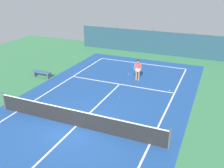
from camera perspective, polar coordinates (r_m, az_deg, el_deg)
The scene contains 9 objects.
ground_plane at distance 14.07m, azimuth -8.06°, elevation -9.38°, with size 36.00×36.00×0.00m, color #387A4C.
court_surface at distance 14.07m, azimuth -8.06°, elevation -9.37°, with size 11.02×26.60×0.01m.
tennis_net at distance 13.81m, azimuth -8.18°, elevation -7.58°, with size 10.12×0.10×1.10m.
back_fence at distance 27.76m, azimuth 9.24°, elevation 8.34°, with size 16.30×0.98×2.70m.
tennis_player at distance 19.69m, azimuth 5.81°, elevation 3.44°, with size 0.70×0.76×1.64m.
tennis_ball_near_player at distance 18.53m, azimuth 12.79°, elevation -1.39°, with size 0.07×0.07×0.07m, color #CCDB33.
tennis_ball_midcourt at distance 17.02m, azimuth 1.70°, elevation -3.03°, with size 0.07×0.07×0.07m, color #CCDB33.
tennis_ball_by_sideline at distance 21.17m, azimuth 3.69°, elevation 2.24°, with size 0.07×0.07×0.07m, color #CCDB33.
courtside_bench at distance 21.17m, azimuth -15.50°, elevation 2.41°, with size 1.60×0.40×0.49m.
Camera 1 is at (6.45, -10.06, 7.42)m, focal length 40.68 mm.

